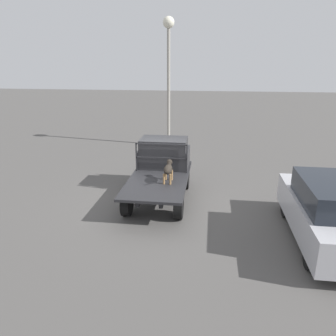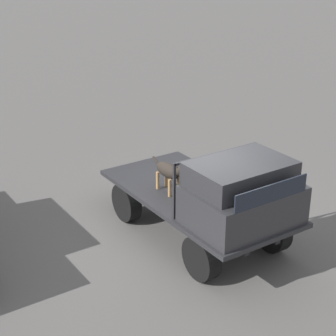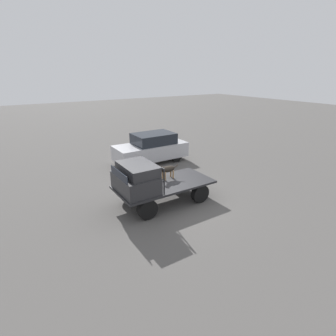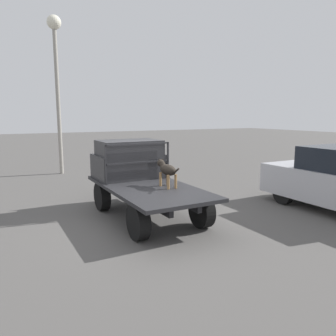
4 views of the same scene
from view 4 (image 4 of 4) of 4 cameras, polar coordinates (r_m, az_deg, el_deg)
ground_plane at (r=7.97m, az=-3.52°, el=-8.65°), size 80.00×80.00×0.00m
flatbed_truck at (r=7.81m, az=-3.56°, el=-4.65°), size 3.77×1.83×0.79m
truck_cab at (r=8.76m, az=-6.90°, el=1.43°), size 1.24×1.71×1.00m
truck_headboard at (r=8.13m, az=-5.20°, el=1.97°), size 0.04×1.71×0.96m
dog at (r=7.55m, az=-0.21°, el=-0.30°), size 0.98×0.25×0.64m
light_pole_near at (r=14.47m, az=-18.94°, el=17.34°), size 0.56×0.56×6.32m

